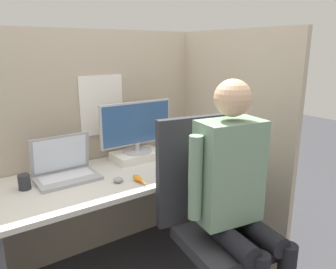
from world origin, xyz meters
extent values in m
cube|color=tan|center=(0.00, 0.70, 0.81)|extent=(2.09, 0.04, 1.63)
cube|color=white|center=(0.05, 0.68, 1.11)|extent=(0.32, 0.01, 0.42)
cube|color=#F4EA66|center=(0.16, 0.68, 1.04)|extent=(0.09, 0.01, 0.09)
cube|color=#EA9EC6|center=(0.13, 0.68, 1.07)|extent=(0.08, 0.01, 0.08)
cube|color=tan|center=(0.82, 0.27, 0.81)|extent=(0.04, 1.31, 1.63)
cube|color=beige|center=(0.00, 0.34, 0.71)|extent=(1.59, 0.68, 0.03)
cube|color=#4C4C51|center=(0.76, 0.34, 0.35)|extent=(0.03, 0.58, 0.69)
cube|color=white|center=(0.23, 0.50, 0.75)|extent=(0.35, 0.22, 0.06)
cylinder|color=#B2B2B7|center=(0.23, 0.50, 0.78)|extent=(0.21, 0.21, 0.01)
cylinder|color=#B2B2B7|center=(0.23, 0.50, 0.82)|extent=(0.04, 0.04, 0.06)
cube|color=#B2B2B7|center=(0.23, 0.50, 0.99)|extent=(0.55, 0.02, 0.30)
cube|color=#2D5184|center=(0.23, 0.49, 0.99)|extent=(0.53, 0.00, 0.28)
cube|color=#99999E|center=(-0.32, 0.41, 0.73)|extent=(0.37, 0.24, 0.02)
cube|color=silver|center=(-0.32, 0.43, 0.74)|extent=(0.31, 0.13, 0.00)
cube|color=#99999E|center=(-0.32, 0.51, 0.86)|extent=(0.37, 0.05, 0.24)
cube|color=silver|center=(-0.32, 0.51, 0.86)|extent=(0.32, 0.04, 0.21)
ellipsoid|color=gray|center=(-0.08, 0.20, 0.74)|extent=(0.06, 0.06, 0.03)
cube|color=black|center=(0.70, 0.34, 0.75)|extent=(0.04, 0.16, 0.05)
cone|color=orange|center=(0.02, 0.10, 0.74)|extent=(0.04, 0.12, 0.04)
cylinder|color=green|center=(0.02, 0.17, 0.74)|extent=(0.02, 0.02, 0.02)
cube|color=#2D2D33|center=(0.30, -0.33, 0.45)|extent=(0.53, 0.53, 0.07)
cube|color=#2D2D33|center=(0.26, -0.08, 0.81)|extent=(0.44, 0.12, 0.64)
cylinder|color=black|center=(0.23, -0.44, 0.54)|extent=(0.16, 0.35, 0.11)
cylinder|color=black|center=(0.41, -0.47, 0.54)|extent=(0.16, 0.35, 0.11)
cube|color=gray|center=(0.30, -0.33, 0.87)|extent=(0.37, 0.25, 0.55)
sphere|color=#D8A884|center=(0.30, -0.33, 1.26)|extent=(0.19, 0.19, 0.19)
cylinder|color=gray|center=(0.10, -0.30, 0.87)|extent=(0.07, 0.07, 0.44)
cylinder|color=gray|center=(0.50, -0.37, 0.87)|extent=(0.07, 0.07, 0.44)
cylinder|color=teal|center=(0.59, 0.53, 0.76)|extent=(0.09, 0.09, 0.08)
cylinder|color=#28282D|center=(-0.56, 0.42, 0.77)|extent=(0.07, 0.07, 0.09)
camera|label=1|loc=(-0.89, -1.46, 1.50)|focal=35.00mm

